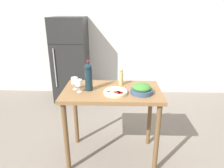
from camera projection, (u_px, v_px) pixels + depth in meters
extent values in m
plane|color=slate|center=(112.00, 155.00, 2.67)|extent=(14.00, 14.00, 0.00)
cube|color=silver|center=(115.00, 35.00, 4.31)|extent=(6.40, 0.06, 2.60)
cube|color=black|center=(71.00, 60.00, 4.13)|extent=(0.68, 0.67, 1.69)
cube|color=black|center=(65.00, 44.00, 3.68)|extent=(0.66, 0.01, 0.01)
cylinder|color=#B2B2B7|center=(55.00, 68.00, 3.84)|extent=(0.02, 0.02, 0.76)
cube|color=brown|center=(112.00, 91.00, 2.34)|extent=(1.15, 0.66, 0.04)
cylinder|color=brown|center=(66.00, 138.00, 2.27)|extent=(0.06, 0.06, 0.90)
cylinder|color=brown|center=(157.00, 140.00, 2.24)|extent=(0.06, 0.06, 0.90)
cylinder|color=brown|center=(76.00, 115.00, 2.78)|extent=(0.06, 0.06, 0.90)
cylinder|color=brown|center=(150.00, 116.00, 2.75)|extent=(0.06, 0.06, 0.90)
cylinder|color=#142833|center=(89.00, 80.00, 2.28)|extent=(0.08, 0.08, 0.26)
sphere|color=#142833|center=(88.00, 67.00, 2.23)|extent=(0.08, 0.08, 0.08)
cylinder|color=#142833|center=(88.00, 65.00, 2.22)|extent=(0.03, 0.03, 0.06)
cylinder|color=maroon|center=(88.00, 61.00, 2.21)|extent=(0.04, 0.04, 0.02)
cylinder|color=silver|center=(79.00, 92.00, 2.28)|extent=(0.06, 0.06, 0.00)
cylinder|color=silver|center=(79.00, 88.00, 2.26)|extent=(0.01, 0.01, 0.08)
cylinder|color=white|center=(79.00, 83.00, 2.24)|extent=(0.08, 0.08, 0.07)
cylinder|color=maroon|center=(79.00, 84.00, 2.25)|extent=(0.07, 0.07, 0.02)
cylinder|color=silver|center=(75.00, 89.00, 2.35)|extent=(0.06, 0.06, 0.00)
cylinder|color=silver|center=(75.00, 86.00, 2.33)|extent=(0.01, 0.01, 0.08)
cylinder|color=white|center=(74.00, 80.00, 2.31)|extent=(0.08, 0.08, 0.07)
cylinder|color=maroon|center=(75.00, 82.00, 2.32)|extent=(0.07, 0.07, 0.02)
cylinder|color=tan|center=(121.00, 78.00, 2.46)|extent=(0.05, 0.05, 0.17)
sphere|color=tan|center=(121.00, 70.00, 2.43)|extent=(0.05, 0.05, 0.05)
cylinder|color=#384C6B|center=(142.00, 91.00, 2.23)|extent=(0.25, 0.25, 0.05)
ellipsoid|color=#38752D|center=(142.00, 87.00, 2.21)|extent=(0.21, 0.21, 0.09)
cylinder|color=beige|center=(115.00, 92.00, 2.23)|extent=(0.27, 0.27, 0.02)
torus|color=beige|center=(115.00, 91.00, 2.22)|extent=(0.27, 0.27, 0.02)
cylinder|color=red|center=(118.00, 93.00, 2.17)|extent=(0.04, 0.04, 0.01)
cylinder|color=red|center=(109.00, 91.00, 2.22)|extent=(0.04, 0.04, 0.01)
cylinder|color=red|center=(119.00, 93.00, 2.18)|extent=(0.04, 0.04, 0.01)
cylinder|color=red|center=(118.00, 92.00, 2.21)|extent=(0.04, 0.04, 0.01)
cylinder|color=red|center=(119.00, 92.00, 2.21)|extent=(0.04, 0.04, 0.01)
cylinder|color=red|center=(116.00, 92.00, 2.20)|extent=(0.05, 0.05, 0.01)
cylinder|color=red|center=(121.00, 93.00, 2.17)|extent=(0.05, 0.05, 0.01)
cylinder|color=red|center=(121.00, 92.00, 2.19)|extent=(0.03, 0.03, 0.01)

